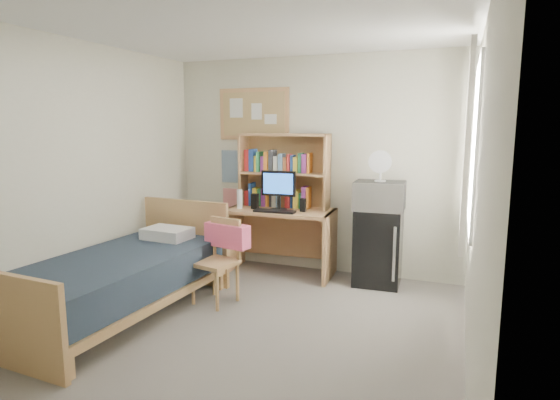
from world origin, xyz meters
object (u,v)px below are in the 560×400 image
at_px(microwave, 380,196).
at_px(desk_fan, 381,168).
at_px(mini_fridge, 378,247).
at_px(bed, 118,286).
at_px(desk, 280,242).
at_px(bulletin_board, 254,114).
at_px(desk_chair, 215,262).
at_px(monitor, 279,192).
at_px(speaker_right, 303,205).
at_px(speaker_left, 255,201).

distance_m(microwave, desk_fan, 0.31).
distance_m(mini_fridge, bed, 2.79).
height_order(mini_fridge, microwave, microwave).
distance_m(desk, desk_fan, 1.49).
height_order(mini_fridge, bed, mini_fridge).
distance_m(bulletin_board, microwave, 1.89).
distance_m(desk_chair, mini_fridge, 1.86).
height_order(desk_chair, mini_fridge, mini_fridge).
distance_m(bed, microwave, 2.86).
xyz_separation_m(monitor, speaker_right, (0.30, 0.01, -0.14)).
xyz_separation_m(desk, speaker_left, (-0.30, -0.07, 0.49)).
bearing_deg(speaker_left, microwave, 1.97).
height_order(desk_chair, monitor, monitor).
bearing_deg(speaker_left, desk_chair, -91.03).
relative_size(speaker_left, desk_fan, 0.59).
bearing_deg(desk, desk_fan, -0.47).
bearing_deg(desk_fan, monitor, -177.35).
distance_m(speaker_right, desk_fan, 0.98).
distance_m(bulletin_board, desk, 1.63).
height_order(bed, monitor, monitor).
bearing_deg(monitor, mini_fridge, 3.46).
height_order(speaker_left, speaker_right, speaker_left).
distance_m(desk, speaker_left, 0.57).
height_order(desk_chair, microwave, microwave).
height_order(desk_chair, speaker_right, speaker_right).
relative_size(bulletin_board, desk_chair, 1.10).
relative_size(desk_chair, speaker_right, 5.55).
relative_size(desk, mini_fridge, 1.48).
distance_m(monitor, microwave, 1.16).
bearing_deg(speaker_left, mini_fridge, 2.75).
height_order(desk_chair, desk_fan, desk_fan).
xyz_separation_m(bulletin_board, monitor, (0.48, -0.38, -0.91)).
bearing_deg(bulletin_board, desk_chair, -81.67).
bearing_deg(monitor, desk_chair, -106.91).
relative_size(bulletin_board, desk_fan, 3.07).
distance_m(speaker_left, desk_fan, 1.53).
xyz_separation_m(mini_fridge, desk_fan, (0.00, -0.02, 0.90)).
height_order(microwave, desk_fan, desk_fan).
bearing_deg(bed, desk_fan, 43.55).
bearing_deg(desk, bed, -121.15).
bearing_deg(speaker_left, monitor, -0.00).
bearing_deg(desk_fan, mini_fridge, 90.00).
bearing_deg(speaker_right, microwave, 3.34).
bearing_deg(bulletin_board, monitor, -38.36).
relative_size(speaker_right, desk_fan, 0.50).
relative_size(bed, speaker_left, 11.66).
distance_m(desk_chair, monitor, 1.24).
distance_m(bulletin_board, desk_chair, 2.09).
distance_m(monitor, desk_fan, 1.21).
bearing_deg(bed, microwave, 43.55).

